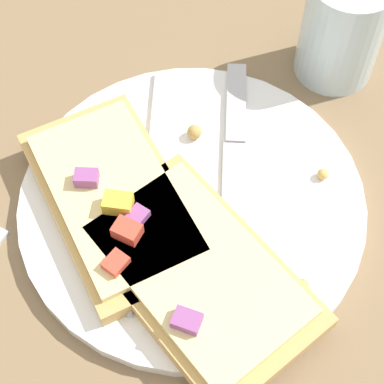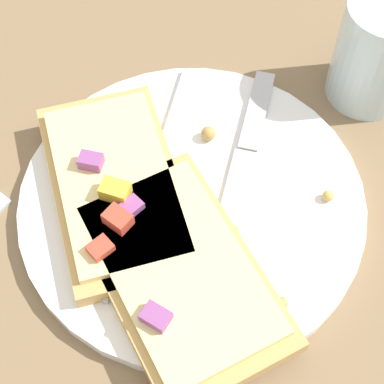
% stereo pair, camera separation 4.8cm
% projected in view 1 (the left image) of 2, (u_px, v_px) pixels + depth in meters
% --- Properties ---
extents(ground_plane, '(4.00, 4.00, 0.00)m').
position_uv_depth(ground_plane, '(192.00, 207.00, 0.50)').
color(ground_plane, '#7F6647').
extents(plate, '(0.27, 0.27, 0.01)m').
position_uv_depth(plate, '(192.00, 203.00, 0.50)').
color(plate, white).
rests_on(plate, ground).
extents(fork, '(0.21, 0.11, 0.01)m').
position_uv_depth(fork, '(152.00, 195.00, 0.49)').
color(fork, '#B7B7BC').
rests_on(fork, plate).
extents(knife, '(0.20, 0.11, 0.01)m').
position_uv_depth(knife, '(235.00, 152.00, 0.51)').
color(knife, '#B7B7BC').
rests_on(knife, plate).
extents(pizza_slice_main, '(0.16, 0.20, 0.03)m').
position_uv_depth(pizza_slice_main, '(198.00, 273.00, 0.45)').
color(pizza_slice_main, tan).
rests_on(pizza_slice_main, plate).
extents(pizza_slice_corner, '(0.17, 0.19, 0.03)m').
position_uv_depth(pizza_slice_corner, '(115.00, 198.00, 0.48)').
color(pizza_slice_corner, tan).
rests_on(pizza_slice_corner, plate).
extents(crumb_scatter, '(0.10, 0.14, 0.01)m').
position_uv_depth(crumb_scatter, '(243.00, 183.00, 0.49)').
color(crumb_scatter, tan).
rests_on(crumb_scatter, plate).
extents(drinking_glass, '(0.07, 0.07, 0.10)m').
position_uv_depth(drinking_glass, '(342.00, 28.00, 0.54)').
color(drinking_glass, silver).
rests_on(drinking_glass, ground).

